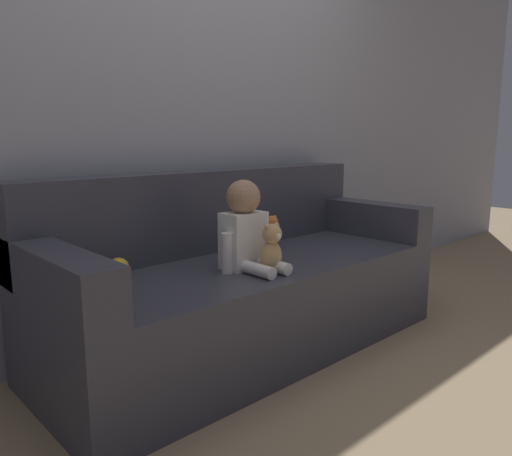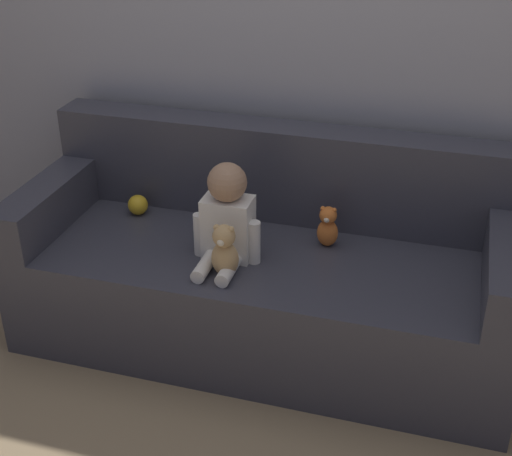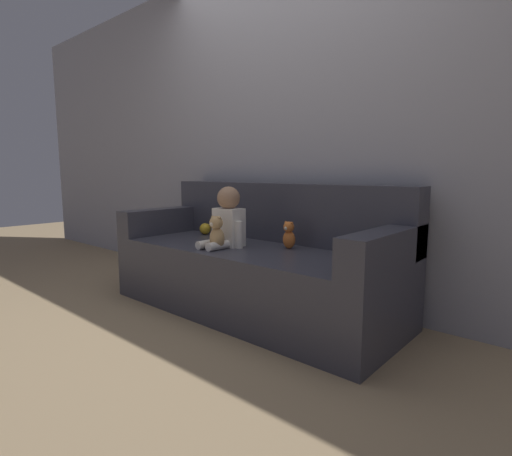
{
  "view_description": "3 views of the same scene",
  "coord_description": "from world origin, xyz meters",
  "px_view_note": "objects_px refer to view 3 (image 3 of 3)",
  "views": [
    {
      "loc": [
        -1.58,
        -1.73,
        1.04
      ],
      "look_at": [
        -0.02,
        -0.07,
        0.62
      ],
      "focal_mm": 35.0,
      "sensor_mm": 36.0,
      "label": 1
    },
    {
      "loc": [
        0.67,
        -2.42,
        1.93
      ],
      "look_at": [
        -0.03,
        -0.03,
        0.56
      ],
      "focal_mm": 50.0,
      "sensor_mm": 36.0,
      "label": 2
    },
    {
      "loc": [
        1.77,
        -1.97,
        0.95
      ],
      "look_at": [
        0.11,
        -0.08,
        0.59
      ],
      "focal_mm": 28.0,
      "sensor_mm": 36.0,
      "label": 3
    }
  ],
  "objects_px": {
    "couch": "(256,265)",
    "teddy_bear_brown": "(217,233)",
    "plush_toy_side": "(289,235)",
    "person_baby": "(227,220)",
    "toy_ball": "(205,229)"
  },
  "relations": [
    {
      "from": "teddy_bear_brown",
      "to": "plush_toy_side",
      "type": "xyz_separation_m",
      "value": [
        0.33,
        0.33,
        -0.02
      ]
    },
    {
      "from": "person_baby",
      "to": "teddy_bear_brown",
      "type": "height_order",
      "value": "person_baby"
    },
    {
      "from": "couch",
      "to": "teddy_bear_brown",
      "type": "bearing_deg",
      "value": -107.22
    },
    {
      "from": "couch",
      "to": "plush_toy_side",
      "type": "xyz_separation_m",
      "value": [
        0.24,
        0.05,
        0.23
      ]
    },
    {
      "from": "teddy_bear_brown",
      "to": "plush_toy_side",
      "type": "distance_m",
      "value": 0.47
    },
    {
      "from": "couch",
      "to": "teddy_bear_brown",
      "type": "relative_size",
      "value": 9.27
    },
    {
      "from": "teddy_bear_brown",
      "to": "toy_ball",
      "type": "height_order",
      "value": "teddy_bear_brown"
    },
    {
      "from": "couch",
      "to": "toy_ball",
      "type": "xyz_separation_m",
      "value": [
        -0.62,
        0.09,
        0.18
      ]
    },
    {
      "from": "couch",
      "to": "toy_ball",
      "type": "distance_m",
      "value": 0.65
    },
    {
      "from": "toy_ball",
      "to": "teddy_bear_brown",
      "type": "bearing_deg",
      "value": -35.09
    },
    {
      "from": "couch",
      "to": "toy_ball",
      "type": "bearing_deg",
      "value": 171.76
    },
    {
      "from": "person_baby",
      "to": "plush_toy_side",
      "type": "height_order",
      "value": "person_baby"
    },
    {
      "from": "couch",
      "to": "person_baby",
      "type": "relative_size",
      "value": 5.08
    },
    {
      "from": "couch",
      "to": "teddy_bear_brown",
      "type": "xyz_separation_m",
      "value": [
        -0.09,
        -0.28,
        0.25
      ]
    },
    {
      "from": "couch",
      "to": "plush_toy_side",
      "type": "height_order",
      "value": "couch"
    }
  ]
}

